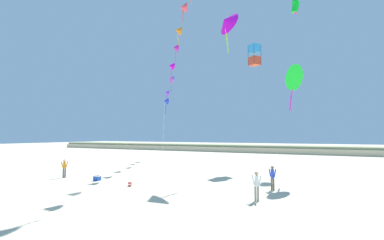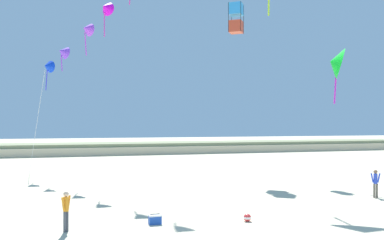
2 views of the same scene
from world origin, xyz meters
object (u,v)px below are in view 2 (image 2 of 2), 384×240
Objects in this scene: person_near_left at (376,182)px; large_kite_low_lead at (335,63)px; beach_cooler at (155,219)px; large_kite_mid_trail at (236,18)px; person_near_right at (66,208)px; beach_ball at (247,218)px.

large_kite_low_lead is (0.94, 5.28, 8.18)m from person_near_left.
large_kite_low_lead is 19.41m from beach_cooler.
large_kite_mid_trail is at bearing 107.13° from person_near_left.
person_near_left is 14.62m from beach_cooler.
person_near_left is at bearing 10.36° from beach_cooler.
large_kite_low_lead is at bearing 23.10° from person_near_right.
person_near_left is 9.78m from large_kite_low_lead.
large_kite_mid_trail reaches higher than beach_cooler.
person_near_left is 0.66× the size of large_kite_mid_trail.
large_kite_mid_trail is 4.58× the size of beach_cooler.
large_kite_low_lead is (19.18, 8.18, 8.19)m from person_near_right.
large_kite_mid_trail is (-3.96, 12.86, 13.08)m from person_near_left.
large_kite_low_lead is at bearing 38.08° from beach_ball.
beach_cooler is at bearing -169.64° from person_near_left.
large_kite_low_lead is 12.03× the size of beach_ball.
large_kite_mid_trail is (14.28, 15.76, 13.10)m from person_near_right.
large_kite_mid_trail is 22.25m from beach_ball.
beach_cooler is 4.32m from beach_ball.
large_kite_low_lead reaches higher than beach_ball.
person_near_right is 0.40× the size of large_kite_low_lead.
beach_ball is at bearing -110.74° from large_kite_mid_trail.
beach_ball is at bearing -141.92° from large_kite_low_lead.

